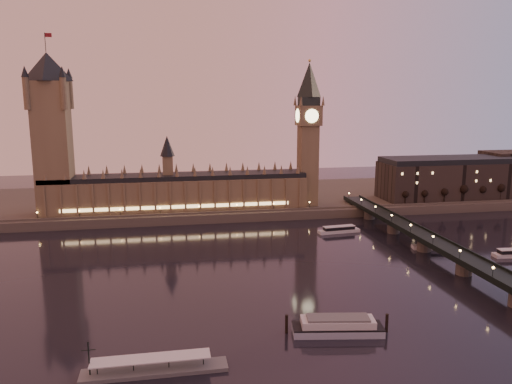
# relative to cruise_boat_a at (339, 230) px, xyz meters

# --- Properties ---
(ground) EXTENTS (700.00, 700.00, 0.00)m
(ground) POSITION_rel_cruise_boat_a_xyz_m (-58.63, -63.86, -1.89)
(ground) COLOR black
(ground) RESTS_ON ground
(far_embankment) EXTENTS (560.00, 130.00, 6.00)m
(far_embankment) POSITION_rel_cruise_boat_a_xyz_m (-28.63, 101.14, 1.11)
(far_embankment) COLOR #423D35
(far_embankment) RESTS_ON ground
(palace_of_westminster) EXTENTS (180.00, 26.62, 52.00)m
(palace_of_westminster) POSITION_rel_cruise_boat_a_xyz_m (-98.76, 57.13, 19.82)
(palace_of_westminster) COLOR brown
(palace_of_westminster) RESTS_ON ground
(victoria_tower) EXTENTS (31.68, 31.68, 118.00)m
(victoria_tower) POSITION_rel_cruise_boat_a_xyz_m (-178.63, 57.14, 63.90)
(victoria_tower) COLOR brown
(victoria_tower) RESTS_ON ground
(big_ben) EXTENTS (17.68, 17.68, 104.00)m
(big_ben) POSITION_rel_cruise_boat_a_xyz_m (-4.65, 57.12, 62.07)
(big_ben) COLOR brown
(big_ben) RESTS_ON ground
(westminster_bridge) EXTENTS (13.20, 260.00, 15.30)m
(westminster_bridge) POSITION_rel_cruise_boat_a_xyz_m (32.98, -63.86, 3.63)
(westminster_bridge) COLOR black
(westminster_bridge) RESTS_ON ground
(city_block) EXTENTS (155.00, 45.00, 34.00)m
(city_block) POSITION_rel_cruise_boat_a_xyz_m (136.30, 67.07, 20.36)
(city_block) COLOR black
(city_block) RESTS_ON ground
(bare_tree_0) EXTENTS (5.41, 5.41, 11.00)m
(bare_tree_0) POSITION_rel_cruise_boat_a_xyz_m (68.26, 45.14, 12.30)
(bare_tree_0) COLOR black
(bare_tree_0) RESTS_ON ground
(bare_tree_1) EXTENTS (5.41, 5.41, 11.00)m
(bare_tree_1) POSITION_rel_cruise_boat_a_xyz_m (83.94, 45.14, 12.30)
(bare_tree_1) COLOR black
(bare_tree_1) RESTS_ON ground
(bare_tree_2) EXTENTS (5.41, 5.41, 11.00)m
(bare_tree_2) POSITION_rel_cruise_boat_a_xyz_m (99.62, 45.14, 12.30)
(bare_tree_2) COLOR black
(bare_tree_2) RESTS_ON ground
(bare_tree_3) EXTENTS (5.41, 5.41, 11.00)m
(bare_tree_3) POSITION_rel_cruise_boat_a_xyz_m (115.29, 45.14, 12.30)
(bare_tree_3) COLOR black
(bare_tree_3) RESTS_ON ground
(bare_tree_4) EXTENTS (5.41, 5.41, 11.00)m
(bare_tree_4) POSITION_rel_cruise_boat_a_xyz_m (130.97, 45.14, 12.30)
(bare_tree_4) COLOR black
(bare_tree_4) RESTS_ON ground
(bare_tree_5) EXTENTS (5.41, 5.41, 11.00)m
(bare_tree_5) POSITION_rel_cruise_boat_a_xyz_m (146.65, 45.14, 12.30)
(bare_tree_5) COLOR black
(bare_tree_5) RESTS_ON ground
(cruise_boat_a) EXTENTS (27.19, 8.41, 4.28)m
(cruise_boat_a) POSITION_rel_cruise_boat_a_xyz_m (0.00, 0.00, 0.00)
(cruise_boat_a) COLOR silver
(cruise_boat_a) RESTS_ON ground
(cruise_boat_b) EXTENTS (24.11, 10.47, 4.32)m
(cruise_boat_b) POSITION_rel_cruise_boat_a_xyz_m (40.56, -42.26, 0.02)
(cruise_boat_b) COLOR silver
(cruise_boat_b) RESTS_ON ground
(moored_barge) EXTENTS (36.93, 13.98, 6.85)m
(moored_barge) POSITION_rel_cruise_boat_a_xyz_m (-46.79, -130.57, 1.01)
(moored_barge) COLOR #96A6C0
(moored_barge) RESTS_ON ground
(pontoon_pier) EXTENTS (44.82, 7.47, 11.95)m
(pontoon_pier) POSITION_rel_cruise_boat_a_xyz_m (-111.15, -145.19, -0.60)
(pontoon_pier) COLOR #595B5E
(pontoon_pier) RESTS_ON ground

